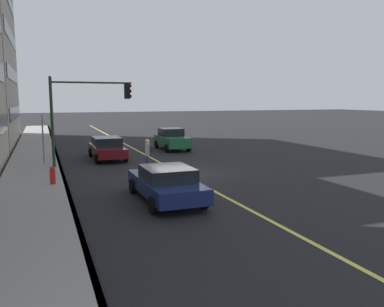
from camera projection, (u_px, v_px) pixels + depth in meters
ground at (179, 173)px, 20.64m from camera, size 200.00×200.00×0.00m
sidewalk_slab at (33, 182)px, 18.06m from camera, size 80.00×2.91×0.15m
curb_edge at (64, 180)px, 18.55m from camera, size 80.00×0.16×0.15m
lane_stripe_center at (179, 173)px, 20.63m from camera, size 80.00×0.16×0.01m
car_maroon at (107, 148)px, 25.30m from camera, size 4.77×1.99×1.43m
car_navy at (166, 183)px, 14.90m from camera, size 4.76×2.08×1.34m
car_green at (172, 139)px, 30.03m from camera, size 4.19×1.92×1.63m
pedestrian_with_backpack at (148, 153)px, 20.62m from camera, size 0.46×0.42×1.78m
traffic_light_mast at (86, 105)px, 21.73m from camera, size 0.28×4.50×5.08m
street_sign_post at (43, 136)px, 22.45m from camera, size 0.60×0.08×2.99m
fire_hydrant at (53, 177)px, 17.21m from camera, size 0.24×0.24×0.94m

